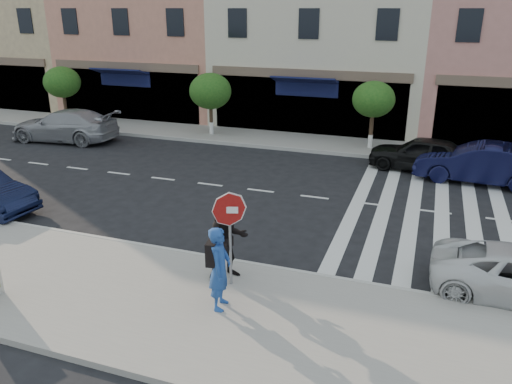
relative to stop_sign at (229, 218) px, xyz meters
name	(u,v)px	position (x,y,z in m)	size (l,w,h in m)	color
ground	(216,235)	(-1.54, 2.62, -1.83)	(120.00, 120.00, 0.00)	black
sidewalk_near	(148,300)	(-1.54, -1.13, -1.75)	(60.00, 4.50, 0.15)	gray
sidewalk_far	(307,142)	(-1.54, 13.62, -1.75)	(60.00, 3.00, 0.15)	gray
building_west_far	(21,11)	(-23.54, 19.62, 4.17)	(12.00, 9.00, 12.00)	#D3B887
building_centre	(328,21)	(-2.04, 19.62, 3.67)	(11.00, 9.00, 11.00)	beige
street_tree_wa	(62,82)	(-15.54, 13.42, 0.50)	(2.00, 2.00, 3.05)	#473323
street_tree_wb	(210,91)	(-6.54, 13.42, 0.48)	(2.10, 2.10, 3.06)	#473323
street_tree_c	(374,100)	(1.46, 13.42, 0.53)	(1.90, 1.90, 3.04)	#473323
stop_sign	(229,218)	(0.00, 0.00, 0.00)	(0.78, 0.27, 2.29)	gray
photographer	(220,268)	(0.15, -0.93, -0.75)	(0.68, 0.44, 1.86)	#204895
walker	(228,239)	(-0.17, 0.30, -0.69)	(0.96, 0.75, 1.97)	black
car_far_left	(64,125)	(-13.02, 10.22, -1.06)	(2.17, 5.33, 1.55)	gray
car_far_mid	(422,154)	(3.79, 11.05, -1.13)	(1.66, 4.13, 1.41)	black
car_far_right	(479,163)	(5.87, 10.22, -1.07)	(1.60, 4.59, 1.51)	black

